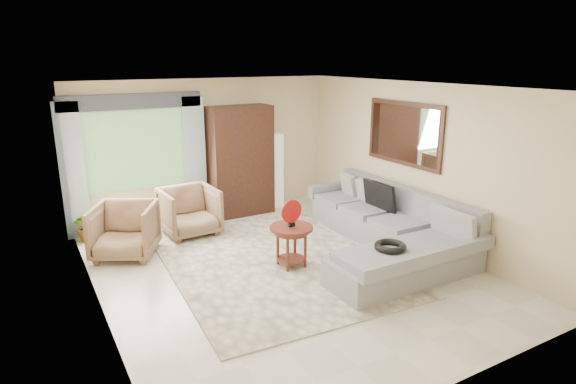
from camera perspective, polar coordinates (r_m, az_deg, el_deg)
ground at (r=7.07m, az=-0.36°, el=-9.17°), size 6.00×6.00×0.00m
area_rug at (r=7.30m, az=-1.70°, el=-8.24°), size 3.24×4.18×0.02m
sectional_sofa at (r=7.80m, az=11.83°, el=-4.82°), size 2.30×3.46×0.90m
tv_screen at (r=8.24m, az=10.77°, el=-0.45°), size 0.14×0.74×0.48m
garden_hose at (r=6.58m, az=12.02°, el=-6.30°), size 0.43×0.43×0.09m
coffee_table at (r=7.03m, az=0.40°, el=-6.40°), size 0.63×0.63×0.63m
red_disc at (r=6.84m, az=0.41°, el=-2.30°), size 0.34×0.06×0.34m
armchair_left at (r=7.78m, az=-18.80°, el=-4.36°), size 1.22×1.23×0.83m
armchair_right at (r=8.44m, az=-11.58°, el=-2.26°), size 0.93×0.95×0.83m
potted_plant at (r=8.73m, az=-22.64°, el=-3.62°), size 0.54×0.48×0.53m
armoire at (r=9.29m, az=-5.67°, el=3.69°), size 1.20×0.55×2.10m
floor_lamp at (r=9.75m, az=-1.48°, el=2.53°), size 0.24×0.24×1.50m
window at (r=8.88m, az=-17.69°, el=4.77°), size 1.80×0.04×1.40m
curtain_left at (r=8.69m, az=-24.17°, el=2.21°), size 0.40×0.08×2.30m
curtain_right at (r=9.12m, az=-10.99°, el=3.89°), size 0.40×0.08×2.30m
valance at (r=8.70m, az=-18.05°, el=10.19°), size 2.40×0.12×0.26m
wall_mirror at (r=8.26m, az=13.55°, el=6.76°), size 0.05×1.70×1.05m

